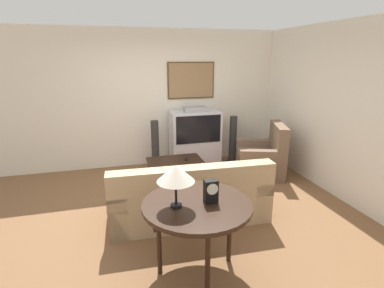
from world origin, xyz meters
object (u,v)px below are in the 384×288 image
(armchair, at_px, (262,158))
(coffee_table, at_px, (175,163))
(speaker_tower_left, at_px, (155,147))
(speaker_tower_right, at_px, (233,141))
(table_lamp, at_px, (176,174))
(tv, at_px, (195,138))
(console_table, at_px, (197,209))
(couch, at_px, (189,198))
(mantel_clock, at_px, (211,191))

(armchair, xyz_separation_m, coffee_table, (-1.69, -0.01, 0.08))
(armchair, height_order, speaker_tower_left, speaker_tower_left)
(speaker_tower_left, xyz_separation_m, speaker_tower_right, (1.64, 0.00, 0.00))
(table_lamp, relative_size, speaker_tower_right, 0.43)
(tv, distance_m, armchair, 1.39)
(speaker_tower_right, bearing_deg, table_lamp, -121.53)
(tv, relative_size, speaker_tower_left, 1.23)
(tv, bearing_deg, armchair, -37.05)
(coffee_table, bearing_deg, console_table, -96.51)
(coffee_table, bearing_deg, speaker_tower_right, 29.58)
(tv, distance_m, couch, 2.13)
(tv, distance_m, coffee_table, 1.04)
(table_lamp, relative_size, mantel_clock, 1.81)
(armchair, bearing_deg, table_lamp, -24.24)
(armchair, distance_m, coffee_table, 1.69)
(armchair, height_order, console_table, armchair)
(armchair, xyz_separation_m, mantel_clock, (-1.82, -2.29, 0.59))
(couch, distance_m, armchair, 2.12)
(speaker_tower_left, relative_size, speaker_tower_right, 1.00)
(console_table, distance_m, speaker_tower_left, 3.08)
(tv, distance_m, table_lamp, 3.34)
(armchair, bearing_deg, console_table, -21.47)
(console_table, bearing_deg, tv, 74.52)
(couch, height_order, speaker_tower_right, speaker_tower_right)
(table_lamp, xyz_separation_m, mantel_clock, (0.35, -0.00, -0.22))
(couch, distance_m, coffee_table, 1.18)
(console_table, height_order, speaker_tower_left, speaker_tower_left)
(couch, xyz_separation_m, coffee_table, (0.06, 1.18, 0.10))
(speaker_tower_right, bearing_deg, couch, -126.78)
(table_lamp, bearing_deg, speaker_tower_left, 85.33)
(armchair, xyz_separation_m, console_table, (-1.95, -2.27, 0.41))
(coffee_table, height_order, table_lamp, table_lamp)
(armchair, relative_size, coffee_table, 1.17)
(couch, xyz_separation_m, speaker_tower_left, (-0.16, 1.98, 0.17))
(speaker_tower_left, bearing_deg, mantel_clock, -88.19)
(tv, relative_size, couch, 0.56)
(console_table, distance_m, table_lamp, 0.46)
(armchair, relative_size, table_lamp, 2.60)
(armchair, relative_size, console_table, 1.01)
(couch, relative_size, mantel_clock, 9.27)
(tv, relative_size, armchair, 1.10)
(coffee_table, relative_size, console_table, 0.86)
(speaker_tower_left, bearing_deg, couch, -85.42)
(table_lamp, height_order, speaker_tower_left, table_lamp)
(mantel_clock, distance_m, speaker_tower_left, 3.12)
(armchair, bearing_deg, speaker_tower_right, -141.96)
(mantel_clock, relative_size, speaker_tower_left, 0.24)
(couch, bearing_deg, table_lamp, 72.20)
(coffee_table, distance_m, speaker_tower_left, 0.84)
(tv, xyz_separation_m, speaker_tower_left, (-0.82, -0.03, -0.11))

